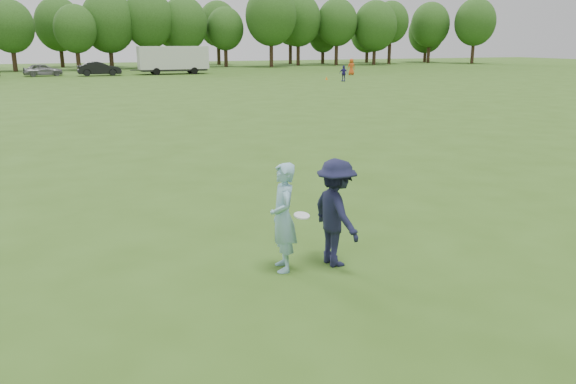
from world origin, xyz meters
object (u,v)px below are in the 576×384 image
object	(u,v)px
defender	(336,213)
player_far_b	(343,73)
car_e	(43,70)
field_cone	(327,78)
cargo_trailer	(173,59)
thrower	(283,217)
player_far_c	(351,67)
car_f	(99,69)

from	to	relation	value
defender	player_far_b	bearing A→B (deg)	-31.88
car_e	field_cone	world-z (taller)	car_e
defender	car_e	distance (m)	61.18
defender	cargo_trailer	distance (m)	60.19
thrower	field_cone	size ratio (longest dim) A/B	6.25
thrower	cargo_trailer	bearing A→B (deg)	-179.56
field_cone	cargo_trailer	xyz separation A→B (m)	(-12.46, 15.69, 1.63)
player_far_b	car_e	bearing A→B (deg)	-161.28
player_far_c	field_cone	size ratio (longest dim) A/B	6.15
cargo_trailer	player_far_b	bearing A→B (deg)	-54.86
defender	car_e	size ratio (longest dim) A/B	0.46
car_e	thrower	bearing A→B (deg)	176.42
defender	player_far_b	world-z (taller)	defender
player_far_b	cargo_trailer	world-z (taller)	cargo_trailer
player_far_b	field_cone	bearing A→B (deg)	155.02
player_far_b	car_f	distance (m)	28.10
car_e	defender	bearing A→B (deg)	177.29
defender	player_far_b	size ratio (longest dim) A/B	1.25
player_far_b	car_f	bearing A→B (deg)	-165.94
thrower	defender	xyz separation A→B (m)	(0.94, -0.12, 0.01)
car_e	cargo_trailer	size ratio (longest dim) A/B	0.46
player_far_c	field_cone	xyz separation A→B (m)	(-6.13, -6.17, -0.77)
car_e	car_f	distance (m)	6.06
defender	player_far_c	distance (m)	56.96
player_far_b	car_f	world-z (taller)	car_f
thrower	cargo_trailer	distance (m)	60.21
player_far_b	cargo_trailer	distance (m)	22.53
player_far_b	car_e	world-z (taller)	player_far_b
thrower	defender	distance (m)	0.95
defender	car_f	distance (m)	59.47
defender	cargo_trailer	xyz separation A→B (m)	(8.61, 59.56, 0.83)
thrower	car_e	distance (m)	60.98
thrower	player_far_b	bearing A→B (deg)	160.82
car_f	player_far_c	bearing A→B (deg)	-111.41
field_cone	car_f	bearing A→B (deg)	143.18
player_far_c	car_e	world-z (taller)	player_far_c
thrower	car_e	xyz separation A→B (m)	(-4.70, 60.80, -0.24)
thrower	defender	bearing A→B (deg)	92.40
cargo_trailer	player_far_c	bearing A→B (deg)	-27.10
car_e	car_f	xyz separation A→B (m)	(5.88, -1.45, 0.07)
car_e	cargo_trailer	distance (m)	14.35
defender	field_cone	bearing A→B (deg)	-29.87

